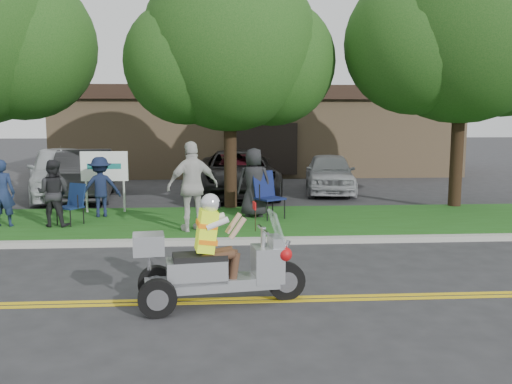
{
  "coord_description": "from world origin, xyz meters",
  "views": [
    {
      "loc": [
        0.22,
        -8.13,
        2.68
      ],
      "look_at": [
        0.89,
        2.0,
        1.26
      ],
      "focal_mm": 38.0,
      "sensor_mm": 36.0,
      "label": 1
    }
  ],
  "objects": [
    {
      "name": "ground",
      "position": [
        0.0,
        0.0,
        0.0
      ],
      "size": [
        120.0,
        120.0,
        0.0
      ],
      "primitive_type": "plane",
      "color": "#28282B",
      "rests_on": "ground"
    },
    {
      "name": "centerline_near",
      "position": [
        0.0,
        -0.58,
        0.01
      ],
      "size": [
        60.0,
        0.1,
        0.01
      ],
      "primitive_type": "cube",
      "color": "gold",
      "rests_on": "ground"
    },
    {
      "name": "centerline_far",
      "position": [
        0.0,
        -0.42,
        0.01
      ],
      "size": [
        60.0,
        0.1,
        0.01
      ],
      "primitive_type": "cube",
      "color": "gold",
      "rests_on": "ground"
    },
    {
      "name": "curb",
      "position": [
        0.0,
        3.05,
        0.06
      ],
      "size": [
        60.0,
        0.25,
        0.12
      ],
      "primitive_type": "cube",
      "color": "#A8A89E",
      "rests_on": "ground"
    },
    {
      "name": "grass_verge",
      "position": [
        0.0,
        5.2,
        0.06
      ],
      "size": [
        60.0,
        4.0,
        0.1
      ],
      "primitive_type": "cube",
      "color": "#1E4A13",
      "rests_on": "ground"
    },
    {
      "name": "commercial_building",
      "position": [
        2.0,
        18.98,
        2.01
      ],
      "size": [
        18.0,
        8.2,
        4.0
      ],
      "color": "#9E7F5B",
      "rests_on": "ground"
    },
    {
      "name": "tree_mid",
      "position": [
        0.55,
        7.23,
        4.43
      ],
      "size": [
        5.88,
        4.8,
        7.05
      ],
      "color": "#332114",
      "rests_on": "ground"
    },
    {
      "name": "tree_right",
      "position": [
        7.06,
        7.03,
        5.03
      ],
      "size": [
        6.86,
        5.6,
        8.07
      ],
      "color": "#332114",
      "rests_on": "ground"
    },
    {
      "name": "business_sign",
      "position": [
        -2.9,
        6.6,
        1.26
      ],
      "size": [
        1.25,
        0.06,
        1.75
      ],
      "color": "silver",
      "rests_on": "ground"
    },
    {
      "name": "trike_scooter",
      "position": [
        0.1,
        -0.64,
        0.56
      ],
      "size": [
        2.47,
        0.92,
        1.61
      ],
      "rotation": [
        0.0,
        0.0,
        0.14
      ],
      "color": "black",
      "rests_on": "ground"
    },
    {
      "name": "lawn_chair_a",
      "position": [
        -3.32,
        4.99,
        0.65
      ],
      "size": [
        0.72,
        0.72,
        0.97
      ],
      "rotation": [
        0.0,
        0.0,
        -0.56
      ],
      "color": "black",
      "rests_on": "grass_verge"
    },
    {
      "name": "lawn_chair_b",
      "position": [
        1.39,
        5.48,
        0.77
      ],
      "size": [
        0.87,
        0.88,
        1.19
      ],
      "rotation": [
        0.0,
        0.0,
        0.56
      ],
      "color": "black",
      "rests_on": "grass_verge"
    },
    {
      "name": "spectator_adult_left",
      "position": [
        -4.9,
        4.78,
        0.9
      ],
      "size": [
        0.6,
        0.41,
        1.58
      ],
      "primitive_type": "imported",
      "rotation": [
        0.0,
        0.0,
        3.19
      ],
      "color": "#182444",
      "rests_on": "grass_verge"
    },
    {
      "name": "spectator_adult_mid",
      "position": [
        -3.71,
        4.72,
        0.89
      ],
      "size": [
        0.83,
        0.69,
        1.57
      ],
      "primitive_type": "imported",
      "rotation": [
        0.0,
        0.0,
        3.02
      ],
      "color": "black",
      "rests_on": "grass_verge"
    },
    {
      "name": "spectator_adult_right",
      "position": [
        -0.41,
        3.99,
        1.12
      ],
      "size": [
        1.29,
        0.9,
        2.03
      ],
      "primitive_type": "imported",
      "rotation": [
        0.0,
        0.0,
        3.52
      ],
      "color": "beige",
      "rests_on": "grass_verge"
    },
    {
      "name": "spectator_chair_a",
      "position": [
        -2.87,
        5.92,
        0.88
      ],
      "size": [
        1.11,
        0.8,
        1.55
      ],
      "primitive_type": "imported",
      "rotation": [
        0.0,
        0.0,
        3.39
      ],
      "color": "#141C38",
      "rests_on": "grass_verge"
    },
    {
      "name": "spectator_chair_b",
      "position": [
        1.07,
        5.66,
        1.0
      ],
      "size": [
        0.9,
        0.61,
        1.78
      ],
      "primitive_type": "imported",
      "rotation": [
        0.0,
        0.0,
        3.09
      ],
      "color": "black",
      "rests_on": "grass_verge"
    },
    {
      "name": "parked_car_far_left",
      "position": [
        -5.0,
        9.97,
        0.87
      ],
      "size": [
        3.51,
        5.47,
        1.73
      ],
      "primitive_type": "imported",
      "rotation": [
        0.0,
        0.0,
        0.31
      ],
      "color": "silver",
      "rests_on": "ground"
    },
    {
      "name": "parked_car_left",
      "position": [
        -4.21,
        9.73,
        0.8
      ],
      "size": [
        2.34,
        5.02,
        1.59
      ],
      "primitive_type": "imported",
      "rotation": [
        0.0,
        0.0,
        0.14
      ],
      "color": "#29292C",
      "rests_on": "ground"
    },
    {
      "name": "parked_car_mid",
      "position": [
        0.79,
        10.04,
        0.77
      ],
      "size": [
        2.68,
        5.6,
        1.54
      ],
      "primitive_type": "imported",
      "rotation": [
        0.0,
        0.0,
        0.02
      ],
      "color": "black",
      "rests_on": "ground"
    },
    {
      "name": "parked_car_right",
      "position": [
        0.8,
        10.53,
        0.64
      ],
      "size": [
        2.09,
        4.5,
        1.27
      ],
      "primitive_type": "imported",
      "rotation": [
        0.0,
        0.0,
        -0.07
      ],
      "color": "#471019",
      "rests_on": "ground"
    },
    {
      "name": "parked_car_far_right",
      "position": [
        4.06,
        10.63,
        0.7
      ],
      "size": [
        2.21,
        4.3,
        1.4
      ],
      "primitive_type": "imported",
      "rotation": [
        0.0,
        0.0,
        -0.14
      ],
      "color": "#A6A8AE",
      "rests_on": "ground"
    }
  ]
}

